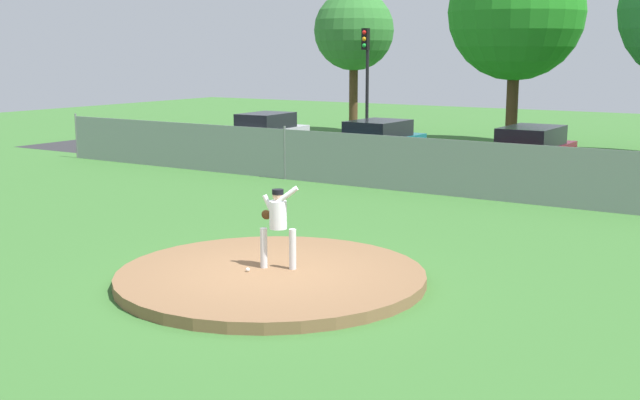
{
  "coord_description": "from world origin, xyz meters",
  "views": [
    {
      "loc": [
        8.36,
        -11.47,
        4.16
      ],
      "look_at": [
        -0.55,
        2.53,
        1.08
      ],
      "focal_mm": 45.1,
      "sensor_mm": 36.0,
      "label": 1
    }
  ],
  "objects": [
    {
      "name": "ground_plane",
      "position": [
        0.0,
        6.0,
        0.0
      ],
      "size": [
        80.0,
        80.0,
        0.0
      ],
      "primitive_type": "plane",
      "color": "#386B2D"
    },
    {
      "name": "asphalt_strip",
      "position": [
        0.0,
        14.5,
        0.0
      ],
      "size": [
        44.0,
        7.0,
        0.01
      ],
      "primitive_type": "cube",
      "color": "#2B2B2D",
      "rests_on": "ground_plane"
    },
    {
      "name": "pitchers_mound",
      "position": [
        0.0,
        0.0,
        0.1
      ],
      "size": [
        5.65,
        5.65,
        0.2
      ],
      "primitive_type": "cylinder",
      "color": "brown",
      "rests_on": "ground_plane"
    },
    {
      "name": "pitcher_youth",
      "position": [
        -0.02,
        0.24,
        1.12
      ],
      "size": [
        0.81,
        0.34,
        1.57
      ],
      "color": "silver",
      "rests_on": "pitchers_mound"
    },
    {
      "name": "baseball",
      "position": [
        -0.34,
        -0.25,
        0.24
      ],
      "size": [
        0.07,
        0.07,
        0.07
      ],
      "primitive_type": "sphere",
      "color": "white",
      "rests_on": "pitchers_mound"
    },
    {
      "name": "chainlink_fence",
      "position": [
        0.0,
        10.0,
        0.83
      ],
      "size": [
        33.45,
        0.07,
        1.75
      ],
      "color": "gray",
      "rests_on": "ground_plane"
    },
    {
      "name": "parked_car_teal",
      "position": [
        -5.75,
        14.71,
        0.79
      ],
      "size": [
        2.06,
        4.25,
        1.64
      ],
      "color": "#146066",
      "rests_on": "ground_plane"
    },
    {
      "name": "parked_car_silver",
      "position": [
        -10.96,
        14.81,
        0.81
      ],
      "size": [
        1.93,
        4.22,
        1.7
      ],
      "color": "#B7BABF",
      "rests_on": "ground_plane"
    },
    {
      "name": "parked_car_burgundy",
      "position": [
        0.16,
        14.27,
        0.83
      ],
      "size": [
        1.84,
        4.61,
        1.74
      ],
      "color": "maroon",
      "rests_on": "ground_plane"
    },
    {
      "name": "traffic_light_near",
      "position": [
        -8.63,
        18.92,
        3.48
      ],
      "size": [
        0.28,
        0.46,
        5.12
      ],
      "color": "black",
      "rests_on": "ground_plane"
    },
    {
      "name": "tree_leaning_west",
      "position": [
        -12.38,
        24.31,
        5.16
      ],
      "size": [
        4.03,
        4.03,
        7.22
      ],
      "color": "#4C331E",
      "rests_on": "ground_plane"
    },
    {
      "name": "tree_tall_centre",
      "position": [
        -3.59,
        23.09,
        5.8
      ],
      "size": [
        5.88,
        5.88,
        8.76
      ],
      "color": "#4C331E",
      "rests_on": "ground_plane"
    }
  ]
}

